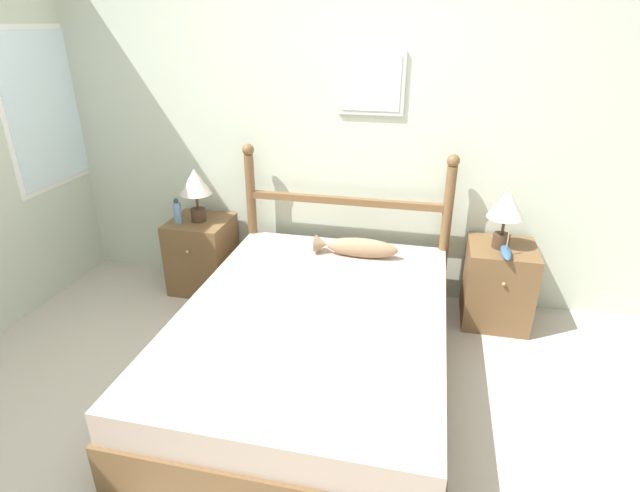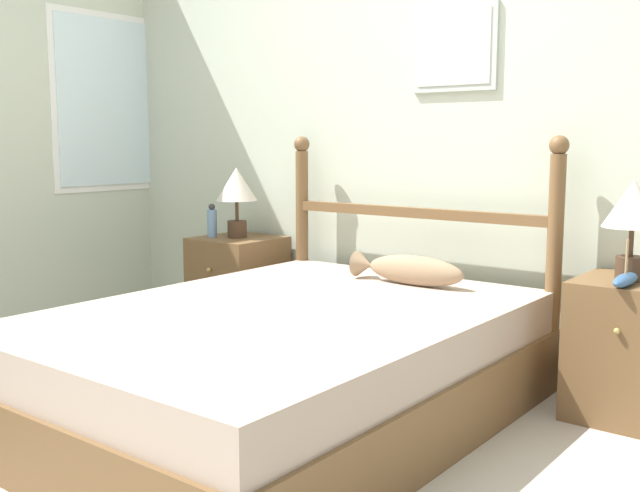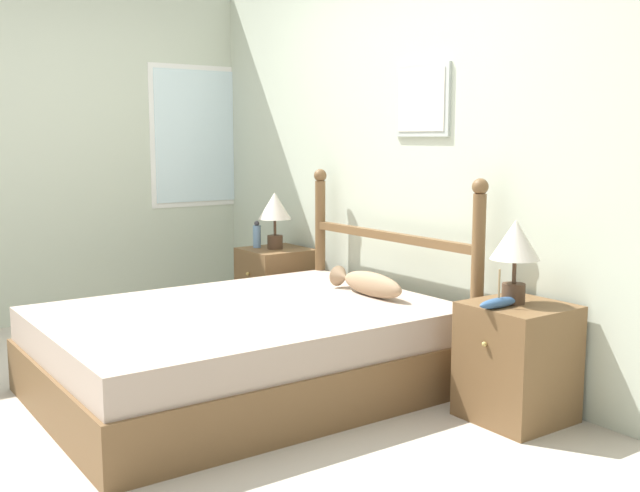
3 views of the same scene
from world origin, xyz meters
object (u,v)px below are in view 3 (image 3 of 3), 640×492
(bed, at_px, (244,350))
(bottle, at_px, (257,235))
(table_lamp_right, at_px, (515,245))
(fish_pillow, at_px, (367,283))
(table_lamp_left, at_px, (275,210))
(nightstand_right, at_px, (517,362))
(model_boat, at_px, (499,302))
(nightstand_left, at_px, (276,288))

(bed, relative_size, bottle, 10.68)
(table_lamp_right, distance_m, fish_pillow, 1.01)
(table_lamp_left, bearing_deg, bottle, -150.79)
(nightstand_right, xyz_separation_m, model_boat, (-0.00, -0.14, 0.31))
(nightstand_left, bearing_deg, fish_pillow, -6.50)
(nightstand_left, bearing_deg, table_lamp_left, -55.17)
(bed, bearing_deg, model_boat, 33.89)
(nightstand_right, relative_size, table_lamp_left, 1.41)
(nightstand_left, bearing_deg, model_boat, -3.66)
(table_lamp_left, distance_m, bottle, 0.24)
(bed, xyz_separation_m, table_lamp_left, (-1.09, 0.87, 0.62))
(bed, xyz_separation_m, fish_pillow, (0.12, 0.74, 0.30))
(bed, distance_m, nightstand_left, 1.41)
(bottle, bearing_deg, model_boat, -1.47)
(bed, bearing_deg, nightstand_left, 141.45)
(model_boat, bearing_deg, table_lamp_right, 99.71)
(nightstand_left, height_order, model_boat, model_boat)
(fish_pillow, bearing_deg, table_lamp_left, 173.87)
(nightstand_left, bearing_deg, bed, -38.55)
(fish_pillow, bearing_deg, table_lamp_right, 7.46)
(table_lamp_right, height_order, bottle, table_lamp_right)
(bed, height_order, nightstand_right, nightstand_right)
(model_boat, bearing_deg, nightstand_right, 88.14)
(table_lamp_left, xyz_separation_m, table_lamp_right, (2.17, -0.01, 0.00))
(nightstand_left, bearing_deg, bottle, -146.76)
(nightstand_left, height_order, bottle, bottle)
(model_boat, distance_m, fish_pillow, 0.98)
(table_lamp_right, distance_m, bottle, 2.31)
(nightstand_right, relative_size, model_boat, 2.34)
(bottle, bearing_deg, table_lamp_right, 1.67)
(nightstand_left, xyz_separation_m, table_lamp_left, (0.01, -0.01, 0.56))
(table_lamp_right, height_order, model_boat, table_lamp_right)
(bed, xyz_separation_m, nightstand_left, (-1.10, 0.88, 0.06))
(table_lamp_right, relative_size, model_boat, 1.66)
(bottle, height_order, model_boat, bottle)
(table_lamp_left, relative_size, fish_pillow, 0.70)
(bottle, relative_size, model_boat, 0.80)
(nightstand_right, height_order, fish_pillow, fish_pillow)
(table_lamp_right, bearing_deg, bottle, -178.33)
(bottle, bearing_deg, fish_pillow, -2.46)
(table_lamp_left, relative_size, bottle, 2.08)
(nightstand_left, relative_size, nightstand_right, 1.00)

